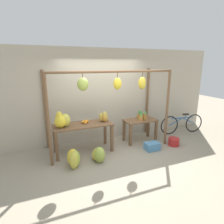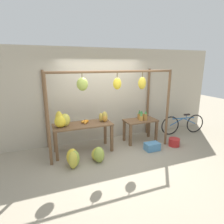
{
  "view_description": "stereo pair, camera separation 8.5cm",
  "coord_description": "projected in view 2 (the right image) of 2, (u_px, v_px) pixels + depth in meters",
  "views": [
    {
      "loc": [
        -1.83,
        -4.0,
        2.35
      ],
      "look_at": [
        0.08,
        0.66,
        1.04
      ],
      "focal_mm": 30.0,
      "sensor_mm": 36.0,
      "label": 1
    },
    {
      "loc": [
        -1.75,
        -4.03,
        2.35
      ],
      "look_at": [
        0.08,
        0.66,
        1.04
      ],
      "focal_mm": 30.0,
      "sensor_mm": 36.0,
      "label": 2
    }
  ],
  "objects": [
    {
      "name": "display_table_side",
      "position": [
        140.0,
        125.0,
        5.72
      ],
      "size": [
        0.98,
        0.53,
        0.69
      ],
      "color": "brown",
      "rests_on": "ground_plane"
    },
    {
      "name": "stall_awning",
      "position": [
        110.0,
        95.0,
        4.86
      ],
      "size": [
        3.34,
        1.19,
        2.19
      ],
      "color": "brown",
      "rests_on": "ground_plane"
    },
    {
      "name": "blue_bucket",
      "position": [
        174.0,
        142.0,
        5.49
      ],
      "size": [
        0.32,
        0.32,
        0.22
      ],
      "color": "#AD2323",
      "rests_on": "ground_plane"
    },
    {
      "name": "parked_bicycle",
      "position": [
        183.0,
        124.0,
        6.41
      ],
      "size": [
        1.59,
        0.25,
        0.69
      ],
      "color": "black",
      "rests_on": "ground_plane"
    },
    {
      "name": "ground_plane",
      "position": [
        118.0,
        157.0,
        4.84
      ],
      "size": [
        20.0,
        20.0,
        0.0
      ],
      "primitive_type": "plane",
      "color": "gray"
    },
    {
      "name": "banana_pile_ground_right",
      "position": [
        98.0,
        154.0,
        4.63
      ],
      "size": [
        0.38,
        0.49,
        0.4
      ],
      "color": "gold",
      "rests_on": "ground_plane"
    },
    {
      "name": "papaya_pile",
      "position": [
        104.0,
        117.0,
        5.13
      ],
      "size": [
        0.27,
        0.24,
        0.29
      ],
      "color": "#B2993D",
      "rests_on": "display_table_main"
    },
    {
      "name": "banana_pile_on_table",
      "position": [
        62.0,
        120.0,
        4.71
      ],
      "size": [
        0.48,
        0.39,
        0.41
      ],
      "color": "gold",
      "rests_on": "display_table_main"
    },
    {
      "name": "shop_wall_back",
      "position": [
        101.0,
        96.0,
        5.73
      ],
      "size": [
        8.0,
        0.08,
        2.8
      ],
      "color": "#B2A893",
      "rests_on": "ground_plane"
    },
    {
      "name": "display_table_main",
      "position": [
        83.0,
        128.0,
        5.0
      ],
      "size": [
        1.55,
        0.64,
        0.79
      ],
      "color": "brown",
      "rests_on": "ground_plane"
    },
    {
      "name": "fruit_crate_white",
      "position": [
        152.0,
        146.0,
        5.21
      ],
      "size": [
        0.41,
        0.27,
        0.21
      ],
      "color": "#4C84B2",
      "rests_on": "ground_plane"
    },
    {
      "name": "pineapple_cluster",
      "position": [
        142.0,
        116.0,
        5.65
      ],
      "size": [
        0.24,
        0.31,
        0.3
      ],
      "color": "olive",
      "rests_on": "display_table_side"
    },
    {
      "name": "orange_pile",
      "position": [
        85.0,
        122.0,
        5.04
      ],
      "size": [
        0.21,
        0.2,
        0.09
      ],
      "color": "orange",
      "rests_on": "display_table_main"
    },
    {
      "name": "banana_pile_ground_left",
      "position": [
        73.0,
        158.0,
        4.35
      ],
      "size": [
        0.39,
        0.47,
        0.43
      ],
      "color": "#9EB247",
      "rests_on": "ground_plane"
    }
  ]
}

